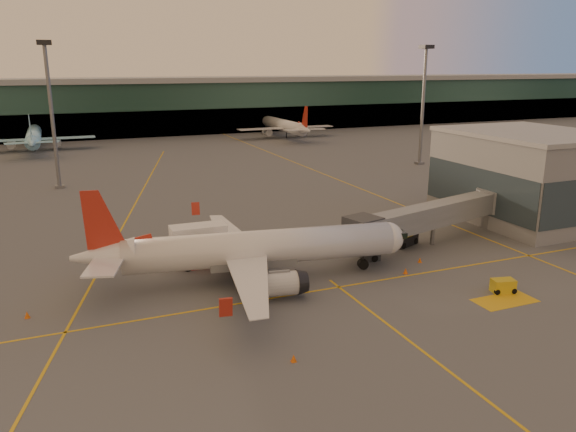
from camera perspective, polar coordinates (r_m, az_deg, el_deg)
name	(u,v)px	position (r m, az deg, el deg)	size (l,w,h in m)	color
ground	(315,315)	(50.89, 2.77, -10.03)	(600.00, 600.00, 0.00)	#4C4F54
taxi_markings	(150,208)	(89.60, -13.81, 0.75)	(100.12, 173.00, 0.01)	gold
terminal	(121,107)	(184.86, -16.60, 10.57)	(400.00, 20.00, 17.60)	#19382D
gate_building	(528,176)	(87.13, 23.22, 3.79)	(18.40, 22.40, 12.60)	slate
mast_west_near	(51,104)	(107.76, -22.96, 10.39)	(2.40, 2.40, 25.60)	slate
mast_east_near	(423,96)	(127.95, 13.60, 11.72)	(2.40, 2.40, 25.60)	slate
main_airplane	(250,250)	(57.41, -3.86, -3.45)	(34.13, 30.94, 10.33)	silver
jet_bridge	(440,214)	(72.14, 15.20, 0.15)	(27.59, 9.91, 5.34)	slate
catering_truck	(199,243)	(62.50, -8.98, -2.71)	(6.10, 2.86, 4.69)	red
gpu_cart	(503,286)	(59.30, 21.01, -6.65)	(2.49, 1.83, 1.31)	gold
pushback_tug	(404,239)	(70.88, 11.66, -2.28)	(4.22, 3.28, 1.93)	black
cone_nose	(420,260)	(65.24, 13.24, -4.38)	(0.45, 0.45, 0.58)	#E05A0B
cone_tail	(27,315)	(55.25, -24.98, -9.08)	(0.49, 0.49, 0.62)	#E05A0B
cone_wing_right	(294,358)	(43.52, 0.58, -14.25)	(0.46, 0.46, 0.59)	#E05A0B
cone_wing_left	(198,231)	(75.15, -9.09, -1.53)	(0.50, 0.50, 0.63)	#E05A0B
cone_fwd	(406,271)	(61.47, 11.86, -5.49)	(0.50, 0.50, 0.64)	#E05A0B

